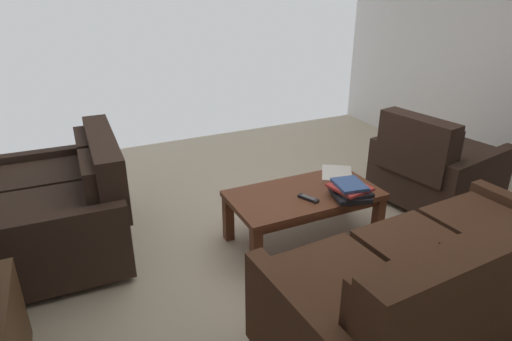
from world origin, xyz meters
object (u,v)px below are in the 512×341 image
object	(u,v)px
armchair_side	(434,167)
book_stack	(350,190)
coffee_table	(304,200)
loose_magazine	(337,173)
loveseat_near	(67,204)
tv_remote	(308,198)
sofa_main	(440,286)

from	to	relation	value
armchair_side	book_stack	distance (m)	1.13
coffee_table	loose_magazine	xyz separation A→B (m)	(-0.41, -0.18, 0.07)
loveseat_near	armchair_side	bearing A→B (deg)	168.17
coffee_table	armchair_side	world-z (taller)	armchair_side
book_stack	tv_remote	world-z (taller)	book_stack
armchair_side	coffee_table	bearing A→B (deg)	1.67
loveseat_near	tv_remote	xyz separation A→B (m)	(-1.57, 0.77, 0.06)
armchair_side	tv_remote	size ratio (longest dim) A/B	6.21
loose_magazine	coffee_table	bearing A→B (deg)	57.16
book_stack	loose_magazine	xyz separation A→B (m)	(-0.17, -0.40, -0.06)
sofa_main	loveseat_near	distance (m)	2.53
armchair_side	loveseat_near	bearing A→B (deg)	-11.83
coffee_table	loose_magazine	world-z (taller)	loose_magazine
coffee_table	tv_remote	bearing A→B (deg)	73.21
sofa_main	tv_remote	size ratio (longest dim) A/B	11.41
armchair_side	loose_magazine	size ratio (longest dim) A/B	3.29
loveseat_near	tv_remote	world-z (taller)	loveseat_near
sofa_main	tv_remote	bearing A→B (deg)	-82.05
tv_remote	loose_magazine	size ratio (longest dim) A/B	0.53
coffee_table	book_stack	world-z (taller)	book_stack
tv_remote	loose_magazine	world-z (taller)	tv_remote
book_stack	loveseat_near	bearing A→B (deg)	-25.14
book_stack	armchair_side	bearing A→B (deg)	-166.94
tv_remote	loose_magazine	xyz separation A→B (m)	(-0.45, -0.29, -0.01)
sofa_main	armchair_side	distance (m)	1.74
sofa_main	loveseat_near	xyz separation A→B (m)	(1.72, -1.85, -0.01)
sofa_main	tv_remote	world-z (taller)	sofa_main
coffee_table	tv_remote	xyz separation A→B (m)	(0.03, 0.11, 0.07)
book_stack	loose_magazine	bearing A→B (deg)	-112.86
coffee_table	book_stack	xyz separation A→B (m)	(-0.25, 0.21, 0.12)
loveseat_near	book_stack	distance (m)	2.05
armchair_side	tv_remote	distance (m)	1.38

